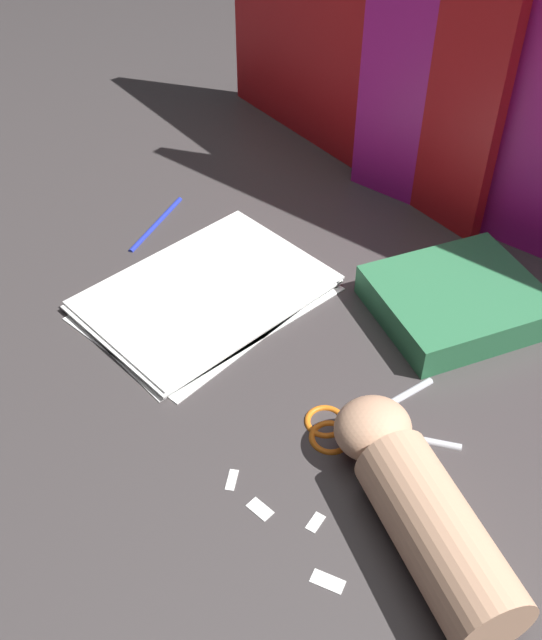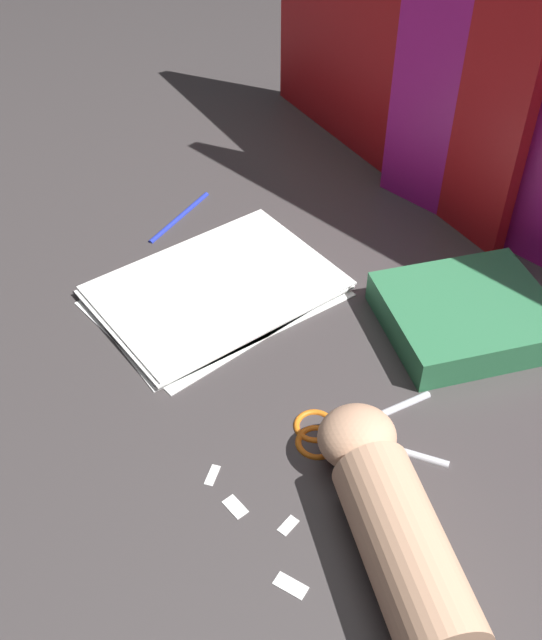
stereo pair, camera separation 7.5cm
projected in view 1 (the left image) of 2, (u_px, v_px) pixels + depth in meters
name	position (u px, v px, depth m)	size (l,w,h in m)	color
ground_plane	(264.00, 330.00, 0.95)	(6.00, 6.00, 0.00)	#3D3838
backdrop_panel_left	(350.00, 53.00, 1.14)	(0.59, 0.10, 0.36)	red
paper_stack	(206.00, 295.00, 0.99)	(0.24, 0.32, 0.01)	white
book_closed	(457.00, 300.00, 0.96)	(0.24, 0.25, 0.04)	#2D7247
scissors	(355.00, 423.00, 0.83)	(0.16, 0.18, 0.01)	silver
hand_forearm	(421.00, 508.00, 0.71)	(0.28, 0.18, 0.08)	tan
paper_scrap_near	(260.00, 509.00, 0.75)	(0.03, 0.02, 0.00)	white
paper_scrap_mid	(328.00, 581.00, 0.70)	(0.03, 0.02, 0.00)	white
paper_scrap_far	(315.00, 522.00, 0.74)	(0.02, 0.02, 0.00)	white
paper_scrap_side	(232.00, 480.00, 0.78)	(0.02, 0.03, 0.00)	white
pen	(156.00, 222.00, 1.12)	(0.06, 0.14, 0.01)	#2333B2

